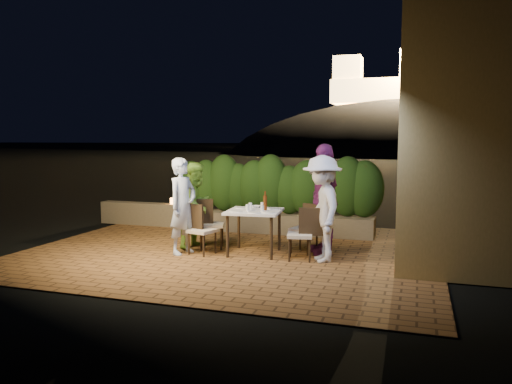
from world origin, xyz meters
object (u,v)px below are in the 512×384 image
at_px(chair_right_front, 300,234).
at_px(diner_white, 322,209).
at_px(bowl, 256,207).
at_px(diner_green, 197,205).
at_px(parapet_lamp, 172,201).
at_px(beer_bottle, 265,201).
at_px(diner_blue, 183,206).
at_px(chair_right_back, 304,228).
at_px(chair_left_front, 202,230).
at_px(diner_purple, 324,199).
at_px(dining_table, 254,232).
at_px(chair_left_back, 212,224).

relative_size(chair_right_front, diner_white, 0.50).
relative_size(bowl, diner_green, 0.10).
bearing_deg(parapet_lamp, bowl, -33.81).
relative_size(beer_bottle, diner_blue, 0.20).
relative_size(chair_right_front, chair_right_back, 0.99).
distance_m(bowl, chair_left_front, 1.03).
xyz_separation_m(chair_right_front, parapet_lamp, (-3.42, 2.17, 0.14)).
relative_size(diner_green, diner_purple, 0.82).
distance_m(beer_bottle, diner_purple, 1.01).
height_order(chair_right_back, parapet_lamp, chair_right_back).
height_order(dining_table, chair_right_front, chair_right_front).
height_order(chair_left_front, chair_right_back, chair_right_back).
relative_size(dining_table, bowl, 5.61).
relative_size(dining_table, diner_blue, 0.54).
distance_m(chair_left_front, diner_green, 0.66).
bearing_deg(diner_white, dining_table, -121.17).
relative_size(chair_left_back, chair_right_back, 1.03).
bearing_deg(diner_purple, parapet_lamp, -138.86).
xyz_separation_m(beer_bottle, chair_right_back, (0.61, 0.29, -0.48)).
relative_size(chair_left_front, chair_right_front, 0.99).
height_order(bowl, parapet_lamp, bowl).
bearing_deg(chair_right_back, parapet_lamp, -9.91).
bearing_deg(chair_right_back, chair_left_front, 37.66).
bearing_deg(diner_blue, diner_green, 12.23).
bearing_deg(chair_left_front, dining_table, 35.63).
height_order(dining_table, diner_purple, diner_purple).
bearing_deg(diner_blue, diner_white, -70.27).
height_order(dining_table, chair_right_back, chair_right_back).
distance_m(chair_left_back, chair_right_back, 1.65).
distance_m(diner_purple, parapet_lamp, 4.03).
relative_size(bowl, chair_left_front, 0.19).
bearing_deg(chair_left_front, diner_purple, 35.61).
bearing_deg(diner_green, chair_right_front, -85.59).
distance_m(bowl, diner_green, 1.08).
bearing_deg(parapet_lamp, chair_left_back, -45.98).
distance_m(bowl, chair_right_back, 0.92).
xyz_separation_m(dining_table, chair_left_front, (-0.83, -0.31, 0.05)).
bearing_deg(diner_green, chair_left_back, -70.15).
xyz_separation_m(beer_bottle, diner_blue, (-1.34, -0.41, -0.09)).
bearing_deg(chair_right_back, dining_table, 39.04).
xyz_separation_m(dining_table, beer_bottle, (0.18, 0.05, 0.54)).
bearing_deg(bowl, diner_blue, -149.36).
relative_size(chair_left_back, diner_purple, 0.47).
bearing_deg(bowl, chair_left_front, -141.98).
xyz_separation_m(dining_table, diner_blue, (-1.16, -0.36, 0.44)).
distance_m(beer_bottle, diner_green, 1.33).
bearing_deg(chair_right_back, chair_left_back, 21.03).
xyz_separation_m(diner_blue, parapet_lamp, (-1.42, 2.33, -0.25)).
distance_m(beer_bottle, diner_blue, 1.40).
xyz_separation_m(chair_right_back, diner_purple, (0.33, 0.08, 0.51)).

